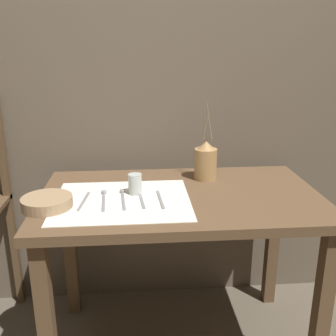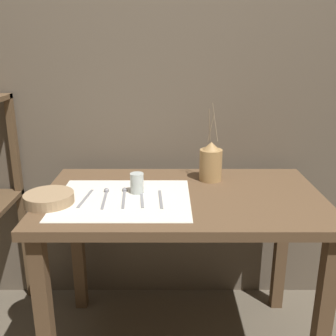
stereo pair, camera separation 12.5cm
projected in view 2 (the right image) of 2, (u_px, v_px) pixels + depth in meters
name	position (u px, v px, depth m)	size (l,w,h in m)	color
stone_wall_back	(178.00, 88.00, 2.03)	(7.00, 0.06, 2.40)	brown
wooden_table	(180.00, 218.00, 1.74)	(1.22, 0.72, 0.79)	brown
linen_cloth	(122.00, 199.00, 1.65)	(0.56, 0.46, 0.00)	silver
pitcher_with_flowers	(209.00, 162.00, 1.86)	(0.11, 0.11, 0.37)	#A87F4C
wooden_bowl	(47.00, 199.00, 1.60)	(0.20, 0.20, 0.05)	#9E7F5B
glass_tumbler_near	(135.00, 183.00, 1.70)	(0.06, 0.06, 0.09)	#B7C1BC
knife_center	(84.00, 198.00, 1.65)	(0.03, 0.20, 0.00)	gray
spoon_outer	(104.00, 194.00, 1.69)	(0.03, 0.21, 0.02)	gray
spoon_inner	(123.00, 194.00, 1.69)	(0.03, 0.21, 0.02)	gray
fork_outer	(140.00, 198.00, 1.65)	(0.03, 0.20, 0.00)	gray
fork_inner	(159.00, 199.00, 1.64)	(0.02, 0.20, 0.00)	gray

